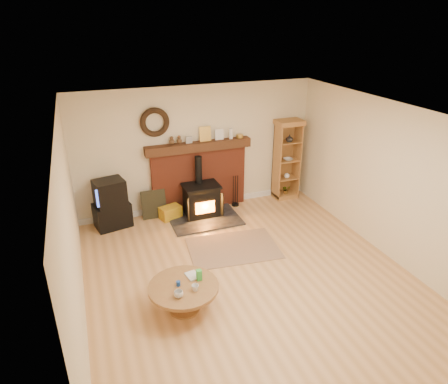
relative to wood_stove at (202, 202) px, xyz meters
name	(u,v)px	position (x,y,z in m)	size (l,w,h in m)	color
ground	(249,277)	(0.08, -2.27, -0.33)	(5.50, 5.50, 0.00)	tan
room_shell	(248,175)	(0.06, -2.17, 1.38)	(5.02, 5.52, 2.61)	beige
chimney_breast	(199,173)	(0.08, 0.40, 0.47)	(2.20, 0.22, 1.78)	brown
wood_stove	(202,202)	(0.00, 0.00, 0.00)	(1.40, 1.00, 1.25)	black
area_rug	(233,248)	(0.15, -1.38, -0.33)	(1.58, 1.09, 0.01)	brown
tv_unit	(111,205)	(-1.77, 0.20, 0.14)	(0.75, 0.59, 0.98)	black
curio_cabinet	(286,159)	(2.06, 0.28, 0.57)	(0.58, 0.41, 1.79)	olive
firelog_box	(170,212)	(-0.64, 0.13, -0.20)	(0.42, 0.26, 0.26)	yellow
leaning_painting	(154,204)	(-0.94, 0.28, -0.03)	(0.50, 0.03, 0.60)	black
fire_tools	(235,200)	(0.83, 0.23, -0.20)	(0.16, 0.16, 0.70)	black
coffee_table	(184,290)	(-1.10, -2.67, 0.01)	(0.98, 0.98, 0.58)	brown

